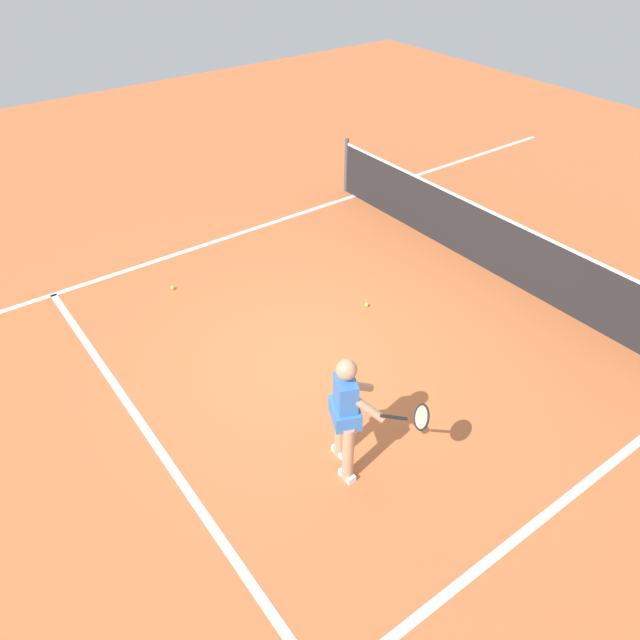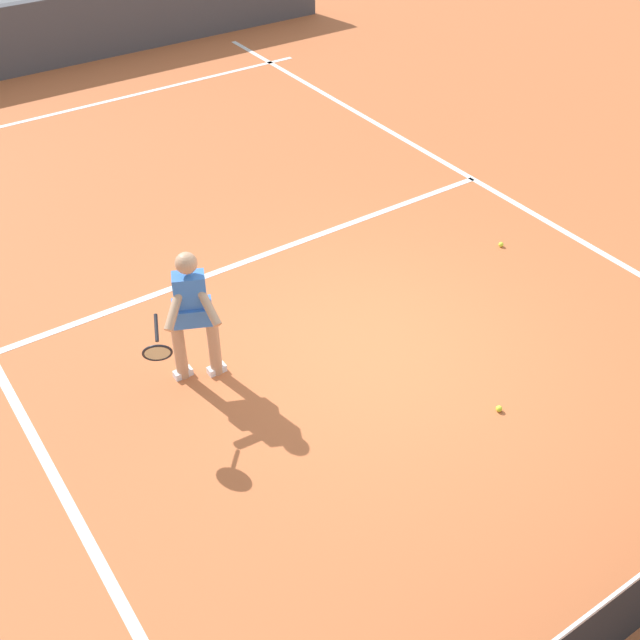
% 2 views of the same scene
% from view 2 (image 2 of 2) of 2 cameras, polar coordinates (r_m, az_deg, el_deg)
% --- Properties ---
extents(ground_plane, '(27.71, 27.71, 0.00)m').
position_cam_2_polar(ground_plane, '(8.81, 3.88, -1.83)').
color(ground_plane, '#C66638').
extents(court_back_wall, '(12.24, 0.24, 1.30)m').
position_cam_2_polar(court_back_wall, '(16.91, -19.13, 19.14)').
color(court_back_wall, '#47474C').
rests_on(court_back_wall, ground).
extents(baseline_marking, '(8.24, 0.10, 0.01)m').
position_cam_2_polar(baseline_marking, '(15.14, -15.86, 14.96)').
color(baseline_marking, white).
rests_on(baseline_marking, ground).
extents(service_line_marking, '(7.24, 0.10, 0.01)m').
position_cam_2_polar(service_line_marking, '(10.31, -3.77, 4.90)').
color(service_line_marking, white).
rests_on(service_line_marking, ground).
extents(sideline_left_marking, '(0.10, 19.31, 0.01)m').
position_cam_2_polar(sideline_left_marking, '(11.03, 19.06, 5.14)').
color(sideline_left_marking, white).
rests_on(sideline_left_marking, ground).
extents(sideline_right_marking, '(0.10, 19.31, 0.01)m').
position_cam_2_polar(sideline_right_marking, '(7.73, -18.44, -11.52)').
color(sideline_right_marking, white).
rests_on(sideline_right_marking, ground).
extents(tennis_player, '(1.03, 0.84, 1.55)m').
position_cam_2_polar(tennis_player, '(7.97, -9.35, 0.47)').
color(tennis_player, tan).
rests_on(tennis_player, ground).
extents(tennis_ball_near, '(0.07, 0.07, 0.07)m').
position_cam_2_polar(tennis_ball_near, '(10.68, 13.07, 5.39)').
color(tennis_ball_near, '#D1E533').
rests_on(tennis_ball_near, ground).
extents(tennis_ball_mid, '(0.07, 0.07, 0.07)m').
position_cam_2_polar(tennis_ball_mid, '(8.21, 12.93, -6.33)').
color(tennis_ball_mid, '#D1E533').
rests_on(tennis_ball_mid, ground).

